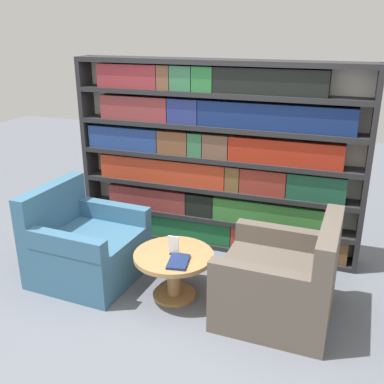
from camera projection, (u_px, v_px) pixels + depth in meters
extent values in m
plane|color=slate|center=(162.00, 319.00, 3.75)|extent=(14.00, 14.00, 0.00)
cube|color=silver|center=(219.00, 155.00, 4.79)|extent=(3.03, 0.05, 1.99)
cube|color=#262628|center=(91.00, 146.00, 5.15)|extent=(0.05, 0.30, 1.99)
cube|color=#262628|center=(367.00, 173.00, 4.21)|extent=(0.05, 0.30, 1.99)
cube|color=#262628|center=(214.00, 242.00, 5.02)|extent=(2.93, 0.30, 0.05)
cube|color=#262628|center=(214.00, 217.00, 4.91)|extent=(2.93, 0.30, 0.05)
cube|color=#262628|center=(215.00, 188.00, 4.80)|extent=(2.93, 0.30, 0.05)
cube|color=#262628|center=(215.00, 158.00, 4.68)|extent=(2.93, 0.30, 0.05)
cube|color=#262628|center=(216.00, 127.00, 4.57)|extent=(2.93, 0.30, 0.05)
cube|color=#262628|center=(216.00, 94.00, 4.45)|extent=(2.93, 0.30, 0.05)
cube|color=#262628|center=(217.00, 62.00, 4.34)|extent=(2.93, 0.30, 0.05)
cube|color=#195930|center=(177.00, 225.00, 5.08)|extent=(1.30, 0.20, 0.26)
cube|color=#B4332A|center=(254.00, 237.00, 4.80)|extent=(0.46, 0.20, 0.26)
cube|color=brown|center=(311.00, 245.00, 4.61)|extent=(0.73, 0.20, 0.26)
cube|color=brown|center=(150.00, 197.00, 5.08)|extent=(0.92, 0.20, 0.24)
cube|color=black|center=(201.00, 204.00, 4.88)|extent=(0.30, 0.20, 0.24)
cube|color=#377934|center=(274.00, 213.00, 4.63)|extent=(1.27, 0.20, 0.24)
cube|color=#B0381E|center=(163.00, 170.00, 4.91)|extent=(1.43, 0.20, 0.26)
cube|color=brown|center=(234.00, 177.00, 4.65)|extent=(0.15, 0.20, 0.26)
cube|color=maroon|center=(264.00, 181.00, 4.55)|extent=(0.46, 0.20, 0.26)
cube|color=#1B4B35|center=(317.00, 187.00, 4.39)|extent=(0.56, 0.20, 0.26)
cube|color=navy|center=(126.00, 137.00, 4.93)|extent=(0.82, 0.20, 0.24)
cube|color=brown|center=(175.00, 142.00, 4.75)|extent=(0.33, 0.20, 0.24)
cube|color=#316844|center=(197.00, 144.00, 4.67)|extent=(0.15, 0.20, 0.24)
cube|color=brown|center=(217.00, 145.00, 4.60)|extent=(0.27, 0.20, 0.24)
cube|color=maroon|center=(286.00, 151.00, 4.38)|extent=(1.11, 0.20, 0.24)
cube|color=brown|center=(136.00, 107.00, 4.77)|extent=(0.76, 0.20, 0.25)
cube|color=navy|center=(185.00, 111.00, 4.59)|extent=(0.32, 0.20, 0.25)
cube|color=navy|center=(275.00, 116.00, 4.30)|extent=(1.52, 0.20, 0.25)
cube|color=maroon|center=(130.00, 76.00, 4.67)|extent=(0.67, 0.20, 0.24)
cube|color=brown|center=(166.00, 77.00, 4.54)|extent=(0.13, 0.20, 0.24)
cube|color=#326947|center=(183.00, 78.00, 4.49)|extent=(0.22, 0.20, 0.24)
cube|color=#286B35|center=(204.00, 79.00, 4.41)|extent=(0.21, 0.20, 0.24)
cube|color=black|center=(270.00, 81.00, 4.21)|extent=(1.08, 0.20, 0.24)
cube|color=#386684|center=(89.00, 255.00, 4.31)|extent=(0.95, 0.93, 0.46)
cube|color=#386684|center=(52.00, 207.00, 4.29)|extent=(0.19, 0.89, 0.43)
cube|color=#386684|center=(67.00, 244.00, 3.84)|extent=(0.77, 0.16, 0.18)
cube|color=#386684|center=(115.00, 212.00, 4.50)|extent=(0.77, 0.16, 0.18)
cube|color=brown|center=(275.00, 290.00, 3.74)|extent=(0.93, 0.91, 0.46)
cube|color=brown|center=(328.00, 251.00, 3.45)|extent=(0.17, 0.89, 0.43)
cube|color=brown|center=(279.00, 236.00, 3.99)|extent=(0.77, 0.14, 0.18)
cube|color=brown|center=(258.00, 278.00, 3.32)|extent=(0.77, 0.14, 0.18)
cylinder|color=#AD7F4C|center=(174.00, 277.00, 4.00)|extent=(0.13, 0.13, 0.39)
cylinder|color=#AD7F4C|center=(174.00, 294.00, 4.06)|extent=(0.39, 0.39, 0.03)
cylinder|color=#AD7F4C|center=(174.00, 256.00, 3.92)|extent=(0.70, 0.70, 0.04)
cube|color=black|center=(174.00, 253.00, 3.91)|extent=(0.06, 0.06, 0.01)
cube|color=white|center=(173.00, 245.00, 3.89)|extent=(0.10, 0.01, 0.17)
cube|color=navy|center=(178.00, 262.00, 3.76)|extent=(0.20, 0.28, 0.02)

